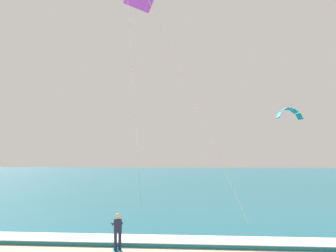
# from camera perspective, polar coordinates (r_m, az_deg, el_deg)

# --- Properties ---
(sea) EXTENTS (200.00, 120.00, 0.20)m
(sea) POSITION_cam_1_polar(r_m,az_deg,el_deg) (79.61, 5.60, -7.04)
(sea) COLOR #146075
(sea) RESTS_ON ground
(surf_foam) EXTENTS (200.00, 2.04, 0.04)m
(surf_foam) POSITION_cam_1_polar(r_m,az_deg,el_deg) (20.90, 5.88, -15.27)
(surf_foam) COLOR white
(surf_foam) RESTS_ON sea
(surfboard) EXTENTS (0.89, 1.47, 0.09)m
(surfboard) POSITION_cam_1_polar(r_m,az_deg,el_deg) (19.58, -6.92, -16.61)
(surfboard) COLOR #239EC6
(surfboard) RESTS_ON ground
(kitesurfer) EXTENTS (0.64, 0.63, 1.69)m
(kitesurfer) POSITION_cam_1_polar(r_m,az_deg,el_deg) (19.42, -6.91, -13.97)
(kitesurfer) COLOR #191E38
(kitesurfer) RESTS_ON ground
(kite_distant) EXTENTS (3.92, 3.04, 1.55)m
(kite_distant) POSITION_cam_1_polar(r_m,az_deg,el_deg) (56.12, 16.25, 1.84)
(kite_distant) COLOR teal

